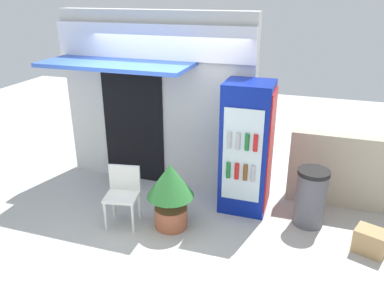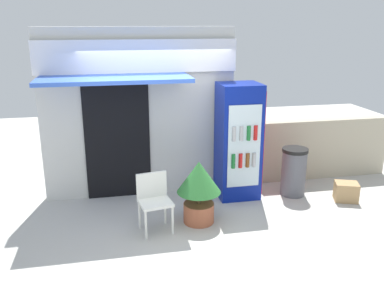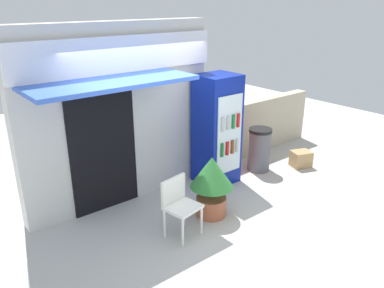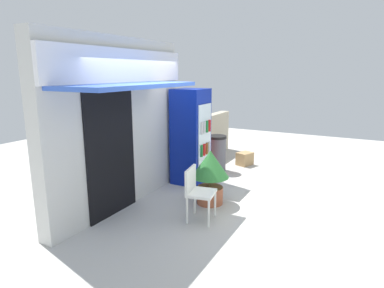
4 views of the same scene
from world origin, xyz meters
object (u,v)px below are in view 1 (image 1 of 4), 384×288
(plastic_chair, at_px, (123,190))
(drink_cooler, at_px, (247,148))
(cardboard_box, at_px, (370,241))
(potted_plant_near_shop, at_px, (170,189))
(trash_bin, at_px, (311,197))

(plastic_chair, bearing_deg, drink_cooler, 30.96)
(plastic_chair, xyz_separation_m, cardboard_box, (3.31, 0.34, -0.34))
(drink_cooler, xyz_separation_m, cardboard_box, (1.75, -0.59, -0.82))
(potted_plant_near_shop, height_order, cardboard_box, potted_plant_near_shop)
(potted_plant_near_shop, distance_m, cardboard_box, 2.67)
(drink_cooler, distance_m, trash_bin, 1.13)
(trash_bin, distance_m, cardboard_box, 0.93)
(potted_plant_near_shop, height_order, trash_bin, potted_plant_near_shop)
(cardboard_box, bearing_deg, plastic_chair, -174.08)
(plastic_chair, height_order, trash_bin, same)
(trash_bin, relative_size, cardboard_box, 2.26)
(cardboard_box, bearing_deg, potted_plant_near_shop, -174.42)
(plastic_chair, xyz_separation_m, potted_plant_near_shop, (0.69, 0.09, 0.09))
(potted_plant_near_shop, bearing_deg, cardboard_box, 5.58)
(potted_plant_near_shop, relative_size, cardboard_box, 2.59)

